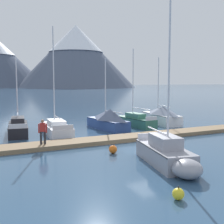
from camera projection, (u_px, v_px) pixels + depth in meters
name	position (u px, v px, depth m)	size (l,w,h in m)	color
ground_plane	(151.00, 151.00, 19.05)	(700.00, 700.00, 0.00)	#2D4C6B
mountain_shoulder_ridge	(76.00, 55.00, 222.26)	(90.62, 90.62, 47.27)	#4C566B
dock	(123.00, 138.00, 22.64)	(23.74, 2.68, 0.30)	#846B4C
sailboat_second_berth	(18.00, 127.00, 25.61)	(2.26, 6.92, 6.52)	black
sailboat_mid_dock_port	(56.00, 127.00, 25.47)	(2.20, 6.74, 9.26)	silver
sailboat_mid_dock_starboard	(168.00, 154.00, 15.62)	(2.65, 5.91, 9.18)	#93939E
sailboat_far_berth	(107.00, 119.00, 27.82)	(2.44, 6.27, 6.71)	navy
sailboat_outer_slip	(134.00, 120.00, 29.81)	(2.06, 5.99, 7.81)	#336B56
sailboat_end_of_dock	(160.00, 115.00, 31.80)	(2.78, 7.44, 7.13)	white
person_on_dock	(43.00, 130.00, 19.61)	(0.58, 0.30, 1.69)	#232328
mooring_buoy_channel_marker	(178.00, 194.00, 11.16)	(0.47, 0.47, 0.55)	yellow
mooring_buoy_inner_mooring	(113.00, 149.00, 18.36)	(0.53, 0.53, 0.61)	orange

